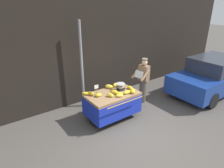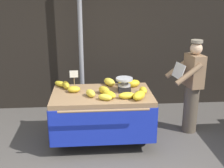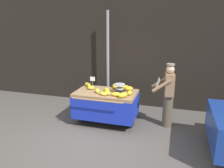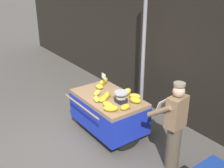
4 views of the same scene
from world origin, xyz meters
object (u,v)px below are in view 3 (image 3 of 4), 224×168
Objects in this scene: banana_bunch_6 at (97,91)px; banana_cart at (106,100)px; banana_bunch_9 at (106,90)px; banana_bunch_10 at (87,84)px; weighing_scale at (120,88)px; vendor_person at (168,95)px; street_pole at (108,60)px; banana_bunch_0 at (103,94)px; banana_bunch_4 at (107,93)px; banana_bunch_12 at (123,95)px; banana_bunch_2 at (128,88)px; banana_bunch_3 at (89,85)px; banana_bunch_8 at (130,93)px; banana_bunch_5 at (116,94)px; price_sign at (93,80)px; banana_bunch_11 at (115,86)px; banana_bunch_1 at (91,88)px; banana_bunch_7 at (124,87)px.

banana_cart is at bearing 39.93° from banana_bunch_6.
banana_bunch_10 is at bearing 148.65° from banana_bunch_9.
weighing_scale is 1.28m from vendor_person.
street_pole is 13.59× the size of banana_bunch_0.
banana_bunch_12 reaches higher than banana_bunch_4.
weighing_scale reaches higher than banana_bunch_6.
banana_bunch_9 reaches higher than banana_bunch_2.
weighing_scale is at bearing 43.91° from banana_bunch_4.
banana_bunch_3 is (-0.60, 0.28, 0.31)m from banana_cart.
banana_bunch_3 is at bearing 152.33° from banana_bunch_12.
banana_bunch_6 is (0.17, -1.44, -0.57)m from street_pole.
banana_bunch_3 is 1.17× the size of banana_bunch_8.
banana_bunch_6 is (-0.56, 0.12, 0.01)m from banana_bunch_5.
banana_bunch_5 is (0.73, -1.57, -0.58)m from street_pole.
banana_bunch_3 reaches higher than banana_bunch_6.
price_sign is 1.18× the size of banana_bunch_11.
weighing_scale is 0.51m from banana_bunch_0.
banana_bunch_0 is at bearing -99.18° from banana_bunch_11.
street_pole is at bearing 153.18° from vendor_person.
banana_bunch_3 is at bearing 150.38° from banana_bunch_5.
banana_bunch_4 is (0.57, -0.28, -0.00)m from banana_bunch_1.
banana_bunch_3 is 1.08× the size of banana_bunch_9.
weighing_scale is at bearing -96.42° from banana_bunch_7.
banana_bunch_7 reaches higher than banana_bunch_10.
banana_cart is 4.90× the size of price_sign.
banana_bunch_7 is 0.89× the size of banana_bunch_10.
banana_bunch_10 is (-0.25, 0.21, -0.20)m from price_sign.
banana_bunch_10 is 0.97× the size of banana_bunch_12.
banana_bunch_9 is 0.84× the size of banana_bunch_12.
banana_bunch_6 is 0.79× the size of banana_bunch_11.
banana_bunch_0 is at bearing -158.99° from vendor_person.
banana_bunch_11 is at bearing 80.82° from banana_bunch_0.
weighing_scale reaches higher than banana_bunch_11.
banana_bunch_4 is (0.07, 0.12, 0.00)m from banana_bunch_0.
banana_bunch_7 is (-0.15, 0.12, -0.01)m from banana_bunch_2.
banana_bunch_0 is (0.40, -1.61, -0.58)m from street_pole.
banana_bunch_9 is (-0.38, -0.45, 0.01)m from banana_bunch_7.
banana_bunch_1 is at bearing -94.84° from street_pole.
banana_bunch_10 is at bearing 129.79° from banana_bunch_3.
vendor_person is at bearing -26.82° from street_pole.
banana_bunch_9 is 0.14× the size of vendor_person.
banana_bunch_11 is at bearing 58.26° from banana_bunch_6.
banana_bunch_3 is 1.13m from banana_bunch_5.
banana_bunch_12 is at bearing -90.16° from banana_bunch_2.
price_sign is 1.16m from banana_bunch_12.
banana_bunch_7 is (1.02, 0.12, -0.00)m from banana_bunch_3.
banana_bunch_7 is 0.53m from banana_bunch_8.
banana_bunch_12 is at bearing -64.51° from weighing_scale.
banana_bunch_3 is at bearing -179.83° from vendor_person.
banana_bunch_0 is 0.80m from banana_bunch_2.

